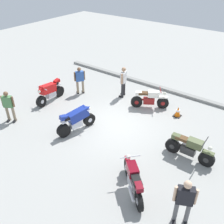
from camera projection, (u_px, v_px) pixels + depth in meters
The scene contains 12 objects.
ground_plane at pixel (116, 125), 11.67m from camera, with size 40.00×40.00×0.00m, color #9E9E99.
curb_edge at pixel (161, 88), 14.75m from camera, with size 14.00×0.30×0.15m, color gray.
motorcycle_maroon_cruiser at pixel (133, 179), 8.15m from camera, with size 1.62×1.50×1.09m.
motorcycle_cream_vintage at pixel (150, 99), 12.74m from camera, with size 1.74×1.17×1.07m.
motorcycle_blue_sportbike at pixel (77, 119), 10.99m from camera, with size 0.80×1.94×1.14m.
motorcycle_olive_vintage at pixel (190, 148), 9.50m from camera, with size 1.95×0.70×1.07m.
motorcycle_red_sportbike at pixel (50, 91), 13.24m from camera, with size 0.70×1.96×1.14m.
person_in_blue_shirt at pixel (80, 79), 13.85m from camera, with size 0.48×0.57×1.59m.
person_in_white_shirt at pixel (123, 80), 13.51m from camera, with size 0.42×0.66×1.73m.
person_in_green_shirt at pixel (8, 105), 11.49m from camera, with size 0.59×0.47×1.57m.
person_in_black_shirt at pixel (184, 200), 6.94m from camera, with size 0.63×0.47×1.69m.
traffic_cone at pixel (178, 112), 12.15m from camera, with size 0.36×0.36×0.53m.
Camera 1 is at (5.53, -7.77, 6.76)m, focal length 39.81 mm.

